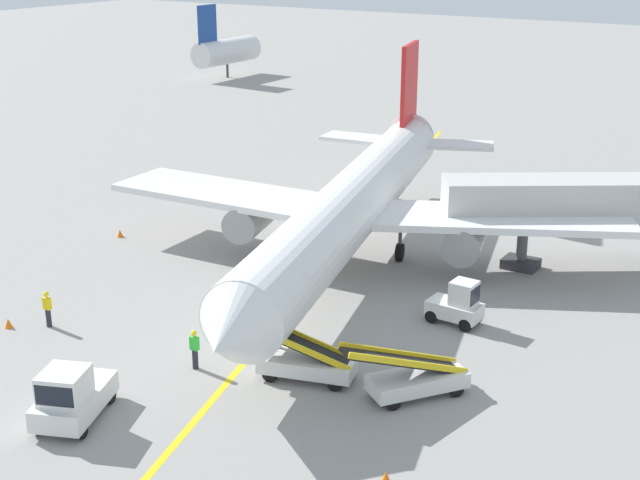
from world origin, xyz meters
The scene contains 14 objects.
ground_plane centered at (0.00, 0.00, 0.00)m, with size 300.00×300.00×0.00m, color gray.
taxi_line_yellow centered at (-1.88, 5.00, 0.00)m, with size 0.30×80.00×0.01m, color yellow.
airliner centered at (-2.02, 10.77, 3.42)m, with size 27.87×34.84×10.10m.
jet_bridge centered at (8.29, 16.88, 3.54)m, with size 12.11×9.08×4.85m.
pushback_tug centered at (-2.72, -8.25, 0.99)m, with size 3.10×4.05×2.20m.
baggage_tug_near_wing centered at (5.66, 6.88, 0.93)m, with size 2.45×1.42×2.10m.
belt_loader_forward_hold centered at (2.62, -1.11, 0.78)m, with size 5.16×2.56×2.59m.
belt_loader_aft_hold centered at (6.94, -0.06, 0.78)m, with size 3.95×4.78×2.59m.
ground_crew_marshaller centered at (-9.73, -3.13, 0.91)m, with size 0.36×0.24×1.70m.
ground_crew_wing_walker centered at (-1.56, -2.77, 0.91)m, with size 0.36×0.24×1.70m.
safety_cone_nose_left centered at (-15.81, 7.60, 0.22)m, with size 0.36×0.36×0.44m, color orange.
safety_cone_nose_right centered at (8.70, -5.66, 0.22)m, with size 0.36×0.36×0.44m, color orange.
safety_cone_wingtip_left centered at (-11.17, -4.19, 0.22)m, with size 0.36×0.36×0.44m, color orange.
distant_aircraft_far_left centered at (-47.11, 58.11, 3.22)m, with size 3.00×10.10×8.80m.
Camera 1 is at (19.74, -27.27, 16.75)m, focal length 49.55 mm.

